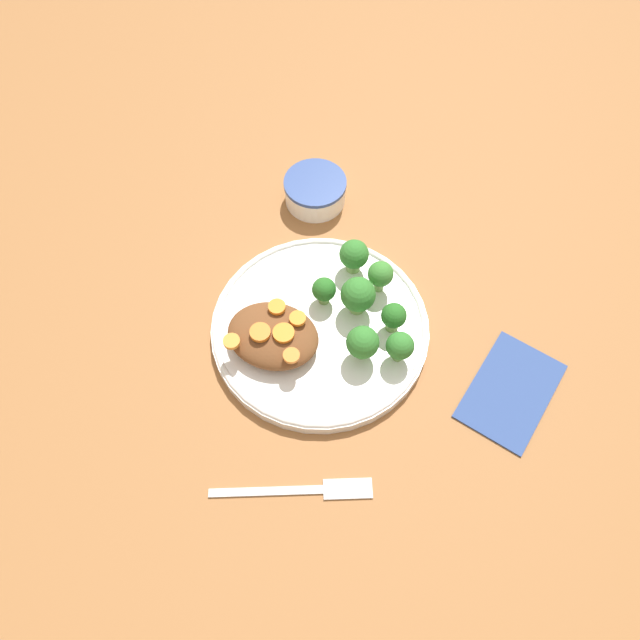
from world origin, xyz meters
TOP-DOWN VIEW (x-y plane):
  - ground_plane at (0.00, 0.00)m, footprint 4.00×4.00m
  - plate at (0.00, 0.00)m, footprint 0.29×0.29m
  - dip_bowl at (-0.22, -0.08)m, footprint 0.09×0.09m
  - stew_mound at (0.04, -0.05)m, footprint 0.10×0.12m
  - broccoli_floret_0 at (-0.04, 0.04)m, footprint 0.05×0.05m
  - broccoli_floret_1 at (-0.10, 0.01)m, footprint 0.04×0.04m
  - broccoli_floret_2 at (0.01, 0.11)m, footprint 0.04×0.04m
  - broccoli_floret_3 at (-0.03, 0.09)m, footprint 0.03×0.03m
  - broccoli_floret_4 at (-0.08, 0.06)m, footprint 0.03×0.03m
  - broccoli_floret_5 at (0.02, 0.06)m, footprint 0.04×0.04m
  - broccoli_floret_6 at (-0.04, -0.01)m, footprint 0.03×0.03m
  - carrot_slice_0 at (0.07, -0.01)m, footprint 0.02×0.02m
  - carrot_slice_1 at (0.05, -0.06)m, footprint 0.03×0.03m
  - carrot_slice_2 at (0.02, -0.02)m, footprint 0.02×0.02m
  - carrot_slice_3 at (0.08, -0.09)m, footprint 0.02×0.02m
  - carrot_slice_4 at (0.01, -0.05)m, footprint 0.02×0.02m
  - carrot_slice_5 at (0.04, -0.03)m, footprint 0.03×0.03m
  - fork at (0.21, 0.05)m, footprint 0.08×0.19m
  - napkin at (0.01, 0.26)m, footprint 0.16×0.13m

SIDE VIEW (x-z plane):
  - ground_plane at x=0.00m, z-range 0.00..0.00m
  - napkin at x=0.01m, z-range 0.00..0.01m
  - fork at x=0.21m, z-range 0.00..0.01m
  - plate at x=0.00m, z-range 0.00..0.02m
  - dip_bowl at x=-0.22m, z-range 0.00..0.04m
  - stew_mound at x=0.04m, z-range 0.02..0.05m
  - broccoli_floret_6 at x=-0.04m, z-range 0.02..0.06m
  - broccoli_floret_3 at x=-0.03m, z-range 0.02..0.07m
  - broccoli_floret_2 at x=0.01m, z-range 0.02..0.07m
  - broccoli_floret_1 at x=-0.10m, z-range 0.02..0.08m
  - broccoli_floret_4 at x=-0.08m, z-range 0.02..0.08m
  - broccoli_floret_0 at x=-0.04m, z-range 0.02..0.08m
  - broccoli_floret_5 at x=0.02m, z-range 0.02..0.08m
  - carrot_slice_5 at x=0.04m, z-range 0.05..0.06m
  - carrot_slice_0 at x=0.07m, z-range 0.05..0.06m
  - carrot_slice_2 at x=0.02m, z-range 0.05..0.06m
  - carrot_slice_4 at x=0.01m, z-range 0.05..0.06m
  - carrot_slice_3 at x=0.08m, z-range 0.05..0.06m
  - carrot_slice_1 at x=0.05m, z-range 0.05..0.06m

